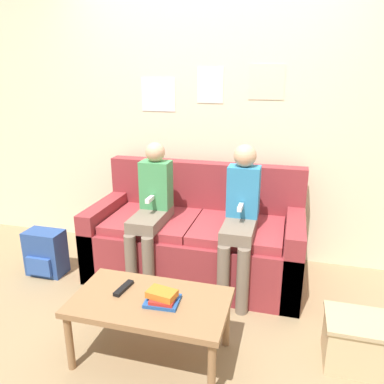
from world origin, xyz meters
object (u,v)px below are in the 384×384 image
object	(u,v)px
couch	(196,240)
tv_remote	(124,288)
backpack	(46,253)
person_left	(151,208)
coffee_table	(150,306)
person_right	(241,214)
storage_box	(355,341)

from	to	relation	value
couch	tv_remote	bearing A→B (deg)	-101.32
backpack	person_left	bearing A→B (deg)	9.48
couch	coffee_table	distance (m)	1.05
coffee_table	person_left	xyz separation A→B (m)	(-0.31, 0.85, 0.28)
person_right	tv_remote	world-z (taller)	person_right
person_left	backpack	bearing A→B (deg)	-170.52
couch	tv_remote	xyz separation A→B (m)	(-0.20, -0.99, 0.10)
person_left	person_right	world-z (taller)	person_right
person_left	backpack	world-z (taller)	person_left
coffee_table	person_right	bearing A→B (deg)	65.16
coffee_table	person_right	world-z (taller)	person_right
person_right	storage_box	distance (m)	1.10
storage_box	couch	bearing A→B (deg)	145.93
person_left	backpack	distance (m)	1.03
coffee_table	storage_box	distance (m)	1.22
coffee_table	person_left	world-z (taller)	person_left
coffee_table	tv_remote	xyz separation A→B (m)	(-0.19, 0.05, 0.06)
tv_remote	person_left	bearing A→B (deg)	106.69
storage_box	backpack	size ratio (longest dim) A/B	0.94
tv_remote	backpack	world-z (taller)	tv_remote
storage_box	backpack	bearing A→B (deg)	169.61
person_right	coffee_table	bearing A→B (deg)	-114.84
coffee_table	storage_box	xyz separation A→B (m)	(1.18, 0.26, -0.20)
couch	person_left	xyz separation A→B (m)	(-0.32, -0.20, 0.33)
coffee_table	tv_remote	distance (m)	0.21
coffee_table	backpack	world-z (taller)	coffee_table
person_left	couch	bearing A→B (deg)	31.55
coffee_table	backpack	size ratio (longest dim) A/B	2.36
person_right	person_left	bearing A→B (deg)	-179.65
person_left	person_right	xyz separation A→B (m)	(0.71, 0.00, 0.02)
couch	coffee_table	world-z (taller)	couch
coffee_table	couch	bearing A→B (deg)	89.61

